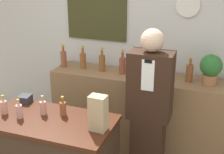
{
  "coord_description": "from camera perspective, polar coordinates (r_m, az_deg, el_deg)",
  "views": [
    {
      "loc": [
        1.06,
        -1.64,
        2.3
      ],
      "look_at": [
        0.07,
        1.11,
        1.19
      ],
      "focal_mm": 50.0,
      "sensor_mm": 36.0,
      "label": 1
    }
  ],
  "objects": [
    {
      "name": "back_shelf",
      "position": [
        3.9,
        4.8,
        -6.73
      ],
      "size": [
        2.15,
        0.46,
        1.01
      ],
      "color": "#8E6642",
      "rests_on": "ground_plane"
    },
    {
      "name": "shelf_bottle_2",
      "position": [
        3.8,
        -1.83,
        2.64
      ],
      "size": [
        0.08,
        0.08,
        0.29
      ],
      "color": "brown",
      "rests_on": "back_shelf"
    },
    {
      "name": "paper_bag",
      "position": [
        2.62,
        -2.56,
        -6.63
      ],
      "size": [
        0.15,
        0.11,
        0.31
      ],
      "color": "tan",
      "rests_on": "display_counter"
    },
    {
      "name": "shopkeeper",
      "position": [
        3.2,
        6.79,
        -6.31
      ],
      "size": [
        0.43,
        0.27,
        1.7
      ],
      "color": "#331E14",
      "rests_on": "ground_plane"
    },
    {
      "name": "counter_bottle_3",
      "position": [
        2.93,
        -8.96,
        -5.63
      ],
      "size": [
        0.06,
        0.06,
        0.19
      ],
      "color": "brown",
      "rests_on": "display_counter"
    },
    {
      "name": "shelf_bottle_6",
      "position": [
        3.57,
        13.98,
        0.82
      ],
      "size": [
        0.08,
        0.08,
        0.29
      ],
      "color": "brown",
      "rests_on": "back_shelf"
    },
    {
      "name": "counter_bottle_0",
      "position": [
        3.09,
        -19.15,
        -5.17
      ],
      "size": [
        0.06,
        0.06,
        0.19
      ],
      "color": "tan",
      "rests_on": "display_counter"
    },
    {
      "name": "shelf_bottle_4",
      "position": [
        3.65,
        5.84,
        1.78
      ],
      "size": [
        0.08,
        0.08,
        0.29
      ],
      "color": "brown",
      "rests_on": "back_shelf"
    },
    {
      "name": "shelf_bottle_1",
      "position": [
        3.91,
        -5.33,
        3.08
      ],
      "size": [
        0.08,
        0.08,
        0.29
      ],
      "color": "brown",
      "rests_on": "back_shelf"
    },
    {
      "name": "shelf_bottle_5",
      "position": [
        3.61,
        9.87,
        1.32
      ],
      "size": [
        0.08,
        0.08,
        0.29
      ],
      "color": "brown",
      "rests_on": "back_shelf"
    },
    {
      "name": "counter_bottle_1",
      "position": [
        2.97,
        -16.61,
        -5.95
      ],
      "size": [
        0.06,
        0.06,
        0.19
      ],
      "color": "tan",
      "rests_on": "display_counter"
    },
    {
      "name": "gift_box",
      "position": [
        3.28,
        -15.62,
        -3.87
      ],
      "size": [
        0.13,
        0.14,
        0.07
      ],
      "color": "#2D2D33",
      "rests_on": "display_counter"
    },
    {
      "name": "shelf_bottle_3",
      "position": [
        3.72,
        1.93,
        2.22
      ],
      "size": [
        0.08,
        0.08,
        0.29
      ],
      "color": "brown",
      "rests_on": "back_shelf"
    },
    {
      "name": "shelf_bottle_0",
      "position": [
        4.01,
        -8.84,
        3.36
      ],
      "size": [
        0.08,
        0.08,
        0.29
      ],
      "color": "brown",
      "rests_on": "back_shelf"
    },
    {
      "name": "back_wall",
      "position": [
        3.91,
        3.44,
        6.75
      ],
      "size": [
        5.2,
        0.09,
        2.7
      ],
      "color": "silver",
      "rests_on": "ground_plane"
    },
    {
      "name": "counter_bottle_2",
      "position": [
        2.98,
        -12.49,
        -5.43
      ],
      "size": [
        0.06,
        0.06,
        0.19
      ],
      "color": "tan",
      "rests_on": "display_counter"
    },
    {
      "name": "potted_plant",
      "position": [
        3.53,
        17.62,
        1.63
      ],
      "size": [
        0.24,
        0.24,
        0.34
      ],
      "color": "#B27047",
      "rests_on": "back_shelf"
    }
  ]
}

